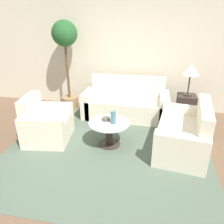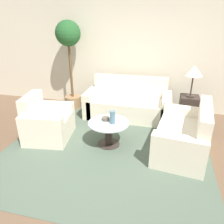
{
  "view_description": "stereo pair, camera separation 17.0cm",
  "coord_description": "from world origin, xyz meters",
  "px_view_note": "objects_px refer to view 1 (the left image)",
  "views": [
    {
      "loc": [
        0.84,
        -2.77,
        2.18
      ],
      "look_at": [
        0.12,
        0.88,
        0.55
      ],
      "focal_mm": 35.0,
      "sensor_mm": 36.0,
      "label": 1
    },
    {
      "loc": [
        1.01,
        -2.74,
        2.18
      ],
      "look_at": [
        0.12,
        0.88,
        0.55
      ],
      "focal_mm": 35.0,
      "sensor_mm": 36.0,
      "label": 2
    }
  ],
  "objects_px": {
    "potted_plant": "(66,49)",
    "vase": "(113,117)",
    "sofa_main": "(126,104)",
    "loveseat": "(186,135)",
    "coffee_table": "(109,130)",
    "table_lamp": "(191,70)",
    "bowl": "(106,119)",
    "armchair": "(45,125)"
  },
  "relations": [
    {
      "from": "armchair",
      "to": "table_lamp",
      "type": "height_order",
      "value": "table_lamp"
    },
    {
      "from": "armchair",
      "to": "bowl",
      "type": "height_order",
      "value": "armchair"
    },
    {
      "from": "sofa_main",
      "to": "table_lamp",
      "type": "xyz_separation_m",
      "value": [
        1.35,
        0.0,
        0.85
      ]
    },
    {
      "from": "sofa_main",
      "to": "armchair",
      "type": "xyz_separation_m",
      "value": [
        -1.36,
        -1.39,
        -0.0
      ]
    },
    {
      "from": "sofa_main",
      "to": "vase",
      "type": "height_order",
      "value": "sofa_main"
    },
    {
      "from": "bowl",
      "to": "sofa_main",
      "type": "bearing_deg",
      "value": 81.47
    },
    {
      "from": "table_lamp",
      "to": "potted_plant",
      "type": "xyz_separation_m",
      "value": [
        -2.83,
        0.16,
        0.34
      ]
    },
    {
      "from": "coffee_table",
      "to": "potted_plant",
      "type": "relative_size",
      "value": 0.35
    },
    {
      "from": "loveseat",
      "to": "sofa_main",
      "type": "bearing_deg",
      "value": -128.65
    },
    {
      "from": "coffee_table",
      "to": "bowl",
      "type": "distance_m",
      "value": 0.22
    },
    {
      "from": "armchair",
      "to": "sofa_main",
      "type": "bearing_deg",
      "value": -52.53
    },
    {
      "from": "vase",
      "to": "bowl",
      "type": "xyz_separation_m",
      "value": [
        -0.15,
        0.09,
        -0.09
      ]
    },
    {
      "from": "sofa_main",
      "to": "bowl",
      "type": "height_order",
      "value": "sofa_main"
    },
    {
      "from": "vase",
      "to": "coffee_table",
      "type": "bearing_deg",
      "value": 168.42
    },
    {
      "from": "potted_plant",
      "to": "bowl",
      "type": "distance_m",
      "value": 2.19
    },
    {
      "from": "sofa_main",
      "to": "potted_plant",
      "type": "xyz_separation_m",
      "value": [
        -1.48,
        0.17,
        1.2
      ]
    },
    {
      "from": "table_lamp",
      "to": "vase",
      "type": "xyz_separation_m",
      "value": [
        -1.39,
        -1.39,
        -0.58
      ]
    },
    {
      "from": "table_lamp",
      "to": "loveseat",
      "type": "bearing_deg",
      "value": -95.65
    },
    {
      "from": "loveseat",
      "to": "table_lamp",
      "type": "relative_size",
      "value": 2.2
    },
    {
      "from": "loveseat",
      "to": "bowl",
      "type": "height_order",
      "value": "loveseat"
    },
    {
      "from": "loveseat",
      "to": "coffee_table",
      "type": "height_order",
      "value": "loveseat"
    },
    {
      "from": "bowl",
      "to": "coffee_table",
      "type": "bearing_deg",
      "value": -45.87
    },
    {
      "from": "potted_plant",
      "to": "bowl",
      "type": "height_order",
      "value": "potted_plant"
    },
    {
      "from": "potted_plant",
      "to": "vase",
      "type": "relative_size",
      "value": 9.15
    },
    {
      "from": "potted_plant",
      "to": "loveseat",
      "type": "bearing_deg",
      "value": -28.08
    },
    {
      "from": "loveseat",
      "to": "potted_plant",
      "type": "distance_m",
      "value": 3.29
    },
    {
      "from": "vase",
      "to": "potted_plant",
      "type": "bearing_deg",
      "value": 132.69
    },
    {
      "from": "coffee_table",
      "to": "table_lamp",
      "type": "bearing_deg",
      "value": 43.12
    },
    {
      "from": "table_lamp",
      "to": "potted_plant",
      "type": "height_order",
      "value": "potted_plant"
    },
    {
      "from": "bowl",
      "to": "loveseat",
      "type": "bearing_deg",
      "value": 0.78
    },
    {
      "from": "table_lamp",
      "to": "armchair",
      "type": "bearing_deg",
      "value": -152.78
    },
    {
      "from": "armchair",
      "to": "vase",
      "type": "distance_m",
      "value": 1.35
    },
    {
      "from": "loveseat",
      "to": "coffee_table",
      "type": "distance_m",
      "value": 1.35
    },
    {
      "from": "loveseat",
      "to": "table_lamp",
      "type": "height_order",
      "value": "table_lamp"
    },
    {
      "from": "table_lamp",
      "to": "potted_plant",
      "type": "relative_size",
      "value": 0.32
    },
    {
      "from": "coffee_table",
      "to": "table_lamp",
      "type": "relative_size",
      "value": 1.08
    },
    {
      "from": "coffee_table",
      "to": "bowl",
      "type": "xyz_separation_m",
      "value": [
        -0.08,
        0.08,
        0.19
      ]
    },
    {
      "from": "sofa_main",
      "to": "loveseat",
      "type": "bearing_deg",
      "value": -46.1
    },
    {
      "from": "sofa_main",
      "to": "table_lamp",
      "type": "height_order",
      "value": "table_lamp"
    },
    {
      "from": "table_lamp",
      "to": "coffee_table",
      "type": "bearing_deg",
      "value": -136.88
    },
    {
      "from": "loveseat",
      "to": "potted_plant",
      "type": "relative_size",
      "value": 0.7
    },
    {
      "from": "coffee_table",
      "to": "loveseat",
      "type": "bearing_deg",
      "value": 4.17
    }
  ]
}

